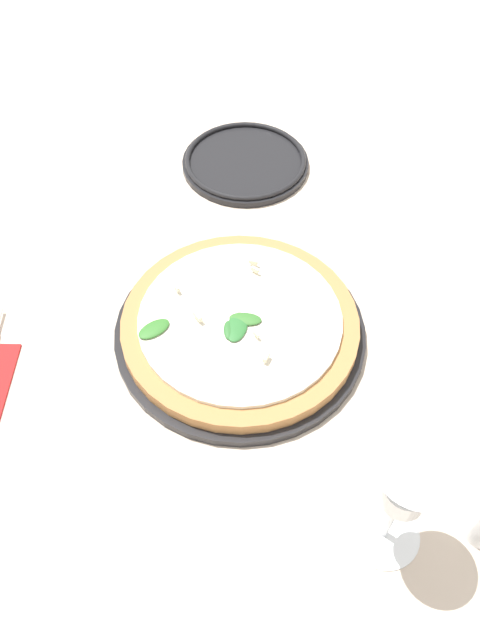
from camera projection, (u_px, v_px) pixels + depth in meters
The scene contains 4 objects.
ground_plane at pixel (227, 321), 0.81m from camera, with size 6.00×6.00×0.00m, color beige.
pizza_arugula_main at pixel (240, 326), 0.78m from camera, with size 0.32×0.32×0.05m.
wine_glass at pixel (407, 488), 0.55m from camera, with size 0.08×0.08×0.16m.
side_plate_white at pixel (245, 162), 1.00m from camera, with size 0.20×0.20×0.02m.
Camera 1 is at (-0.48, -0.11, 0.64)m, focal length 35.00 mm.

